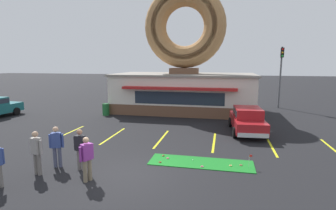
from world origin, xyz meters
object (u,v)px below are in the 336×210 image
Objects in this scene: putting_flag_pin at (250,158)px; car_red at (247,119)px; pedestrian_clipboard_woman at (87,157)px; pedestrian_beanie_man at (57,145)px; trash_bin at (106,109)px; traffic_light_pole at (281,69)px; golf_ball at (193,160)px; pedestrian_blue_sweater_man at (80,148)px; pedestrian_leather_jacket_man at (36,151)px.

putting_flag_pin is 0.12× the size of car_red.
pedestrian_clipboard_woman is 0.97× the size of pedestrian_beanie_man.
trash_bin is 16.53m from traffic_light_pole.
trash_bin is at bearing 104.89° from pedestrian_beanie_man.
golf_ball is 0.02× the size of pedestrian_blue_sweater_man.
traffic_light_pole is (10.06, 18.20, 2.77)m from pedestrian_clipboard_woman.
car_red reaches higher than trash_bin.
pedestrian_clipboard_woman is at bearing -127.32° from car_red.
pedestrian_clipboard_woman is 20.98m from traffic_light_pole.
pedestrian_clipboard_woman is 12.47m from trash_bin.
pedestrian_leather_jacket_man is at bearing -136.18° from car_red.
pedestrian_blue_sweater_man is at bearing 27.53° from pedestrian_leather_jacket_man.
car_red is 10.49m from pedestrian_clipboard_woman.
pedestrian_leather_jacket_man is (-8.25, -2.44, 0.54)m from putting_flag_pin.
pedestrian_beanie_man is at bearing 153.69° from pedestrian_clipboard_woman.
putting_flag_pin is 0.31× the size of pedestrian_beanie_man.
traffic_light_pole is at bearing 75.58° from putting_flag_pin.
putting_flag_pin is 5.81m from car_red.
traffic_light_pole reaches higher than golf_ball.
pedestrian_leather_jacket_man is at bearing 177.04° from pedestrian_clipboard_woman.
pedestrian_blue_sweater_man is 1.63m from pedestrian_leather_jacket_man.
traffic_light_pole is (14.78, 6.67, 3.21)m from trash_bin.
pedestrian_leather_jacket_man is 1.80× the size of trash_bin.
trash_bin is (-3.95, 10.66, -0.46)m from pedestrian_blue_sweater_man.
golf_ball is 0.08× the size of putting_flag_pin.
pedestrian_clipboard_woman is at bearing -141.98° from golf_ball.
traffic_light_pole is (6.46, 15.39, 3.66)m from golf_ball.
pedestrian_blue_sweater_man is at bearing -3.81° from pedestrian_beanie_man.
trash_bin is at bearing 112.27° from pedestrian_clipboard_woman.
traffic_light_pole reaches higher than putting_flag_pin.
golf_ball is at bearing 173.89° from putting_flag_pin.
putting_flag_pin is at bearing -104.42° from traffic_light_pole.
traffic_light_pole is at bearing 69.44° from car_red.
trash_bin is (-4.72, 11.53, -0.44)m from pedestrian_clipboard_woman.
pedestrian_blue_sweater_man is 20.62m from traffic_light_pole.
golf_ball is 17.09m from traffic_light_pole.
pedestrian_leather_jacket_man is 11.70m from trash_bin.
traffic_light_pole is at bearing 24.30° from trash_bin.
golf_ball is at bearing -112.77° from traffic_light_pole.
pedestrian_clipboard_woman reaches higher than car_red.
traffic_light_pole is (3.70, 9.86, 2.84)m from car_red.
pedestrian_blue_sweater_man is 1.16m from pedestrian_clipboard_woman.
pedestrian_clipboard_woman reaches higher than putting_flag_pin.
car_red is (2.76, 5.53, 0.82)m from golf_ball.
golf_ball is 4.87m from pedestrian_blue_sweater_man.
trash_bin is (-8.32, 8.72, 0.45)m from golf_ball.
trash_bin reaches higher than golf_ball.
pedestrian_clipboard_woman is 0.29× the size of traffic_light_pole.
pedestrian_beanie_man reaches higher than trash_bin.
pedestrian_leather_jacket_man reaches higher than putting_flag_pin.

